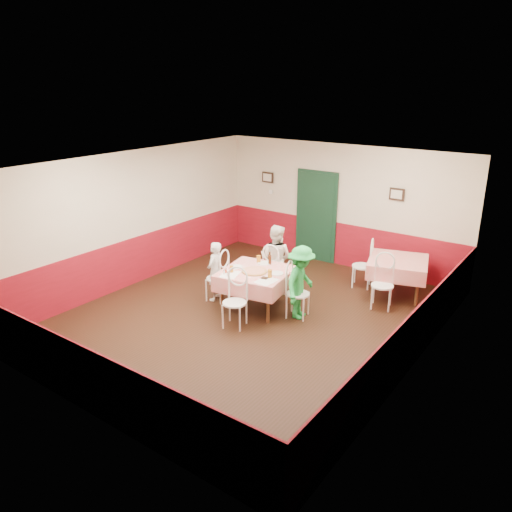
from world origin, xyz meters
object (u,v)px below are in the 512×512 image
Objects in this scene: glass_a at (231,269)px; diner_right at (301,283)px; chair_right at (298,294)px; glass_c at (259,259)px; chair_left at (217,278)px; diner_far at (276,259)px; chair_near at (234,303)px; chair_second_a at (362,266)px; second_table at (397,277)px; pizza at (255,271)px; beer_bottle at (270,259)px; wallet at (265,278)px; main_table at (256,290)px; diner_left at (215,271)px; chair_second_b at (382,286)px; glass_b at (270,274)px; chair_far at (274,271)px.

diner_right is at bearing 21.45° from glass_a.
glass_c is (-1.06, 0.25, 0.38)m from chair_right.
chair_left is 1.26m from diner_far.
chair_second_a is (1.05, 2.99, 0.00)m from chair_near.
pizza reaches higher than second_table.
chair_right is 0.64× the size of diner_far.
glass_c is at bearing -168.60° from beer_bottle.
wallet is at bearing -35.60° from chair_second_a.
beer_bottle is at bearing 88.40° from main_table.
diner_right is (0.75, 0.99, 0.23)m from chair_near.
second_table is at bearing -42.09° from chair_right.
beer_bottle reaches higher than main_table.
beer_bottle is at bearing 109.47° from diner_left.
diner_far reaches higher than second_table.
second_table is 2.89m from wallet.
chair_second_b is 2.41m from glass_c.
chair_left is 3.18m from chair_second_b.
diner_right is (0.49, 0.28, -0.15)m from glass_b.
chair_left and chair_second_b have the same top height.
glass_b is at bearing -35.32° from chair_second_a.
chair_right reaches higher than wallet.
chair_right is 1.76m from diner_left.
diner_right is (-0.30, -2.00, 0.23)m from chair_second_a.
diner_left is 0.84× the size of diner_far.
main_table is at bearing 161.86° from glass_b.
main_table is at bearing -91.60° from beer_bottle.
main_table is 1.36× the size of chair_far.
diner_left is at bearing -167.56° from chair_second_b.
chair_right is at bearing 38.41° from chair_near.
chair_left and chair_near have the same top height.
glass_c is 0.64× the size of beer_bottle.
chair_right is 1.00× the size of chair_far.
chair_near is at bearing -121.00° from second_table.
chair_second_b is 0.76× the size of diner_left.
beer_bottle is at bearing 63.90° from diner_right.
glass_a is at bearing 178.73° from wallet.
wallet reaches higher than main_table.
glass_a is (-0.32, -0.33, 0.45)m from main_table.
diner_left is (-2.82, -2.30, 0.22)m from second_table.
main_table is at bearing 104.34° from pizza.
wallet is (0.34, -0.67, -0.10)m from beer_bottle.
chair_second_a is 2.04m from diner_right.
chair_far is at bearing -61.62° from chair_second_a.
chair_near is at bearing 135.05° from diner_right.
diner_left is at bearing 86.05° from chair_right.
chair_near is 1.98× the size of pizza.
diner_left is at bearing -179.24° from glass_b.
pizza is 0.32× the size of diner_far.
diner_left is (-0.56, 0.18, -0.23)m from glass_a.
wallet is (0.49, -1.07, 0.32)m from chair_far.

